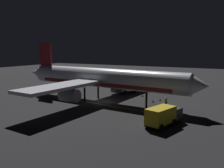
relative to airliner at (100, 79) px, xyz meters
The scene contains 9 objects.
ground_plane 4.48m from the airliner, 85.91° to the left, with size 180.00×180.00×0.20m, color #252527.
apron_guide_stripe 6.83m from the airliner, 60.92° to the left, with size 0.24×18.58×0.01m, color gold.
airliner is the anchor object (origin of this frame).
baggage_truck 17.32m from the airliner, 60.26° to the left, with size 6.42×3.66×2.50m.
catering_truck 10.21m from the airliner, behind, with size 6.04×4.53×2.44m.
ground_crew_worker 12.87m from the airliner, 98.10° to the left, with size 0.40×0.40×1.74m.
traffic_cone_near_left 12.22m from the airliner, 120.00° to the left, with size 0.50×0.50×0.55m.
traffic_cone_near_right 10.79m from the airliner, 112.22° to the left, with size 0.50×0.50×0.55m.
traffic_cone_under_wing 10.49m from the airliner, 144.73° to the left, with size 0.50×0.50×0.55m.
Camera 1 is at (37.69, 22.62, 9.91)m, focal length 37.95 mm.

